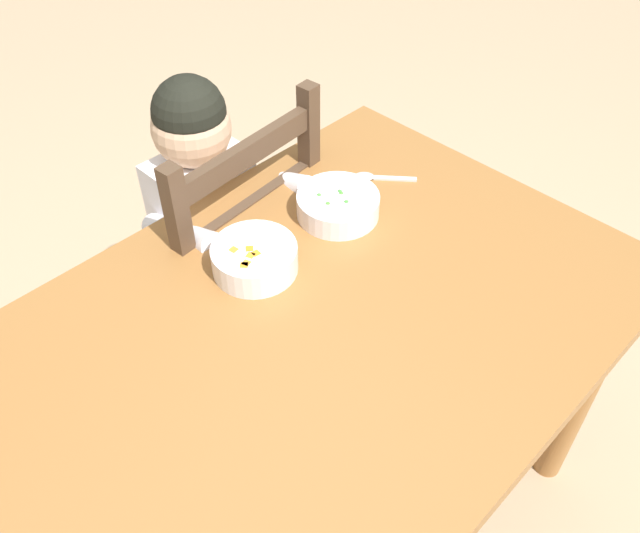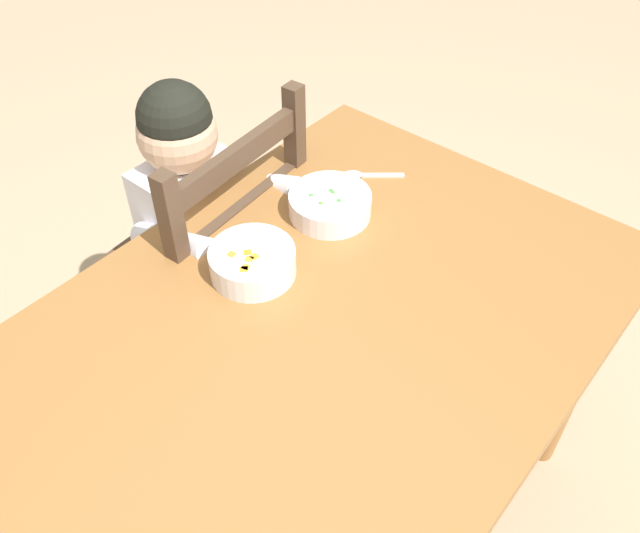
# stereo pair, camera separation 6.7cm
# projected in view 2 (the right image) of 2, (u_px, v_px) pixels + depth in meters

# --- Properties ---
(ground_plane) EXTENTS (8.00, 8.00, 0.00)m
(ground_plane) POSITION_uv_depth(u_px,v_px,m) (320.00, 512.00, 1.69)
(ground_plane) COLOR tan
(dining_table) EXTENTS (1.19, 0.84, 0.74)m
(dining_table) POSITION_uv_depth(u_px,v_px,m) (320.00, 358.00, 1.25)
(dining_table) COLOR #946031
(dining_table) RESTS_ON ground
(dining_chair) EXTENTS (0.45, 0.45, 0.93)m
(dining_chair) POSITION_uv_depth(u_px,v_px,m) (208.00, 273.00, 1.66)
(dining_chair) COLOR #4C3727
(dining_chair) RESTS_ON ground
(child_figure) EXTENTS (0.32, 0.31, 0.97)m
(child_figure) POSITION_uv_depth(u_px,v_px,m) (199.00, 218.00, 1.52)
(child_figure) COLOR white
(child_figure) RESTS_ON ground
(bowl_of_peas) EXTENTS (0.17, 0.17, 0.05)m
(bowl_of_peas) POSITION_uv_depth(u_px,v_px,m) (330.00, 204.00, 1.36)
(bowl_of_peas) COLOR white
(bowl_of_peas) RESTS_ON dining_table
(bowl_of_carrots) EXTENTS (0.16, 0.16, 0.06)m
(bowl_of_carrots) POSITION_uv_depth(u_px,v_px,m) (253.00, 261.00, 1.24)
(bowl_of_carrots) COLOR white
(bowl_of_carrots) RESTS_ON dining_table
(spoon) EXTENTS (0.10, 0.12, 0.01)m
(spoon) POSITION_uv_depth(u_px,v_px,m) (362.00, 175.00, 1.47)
(spoon) COLOR silver
(spoon) RESTS_ON dining_table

